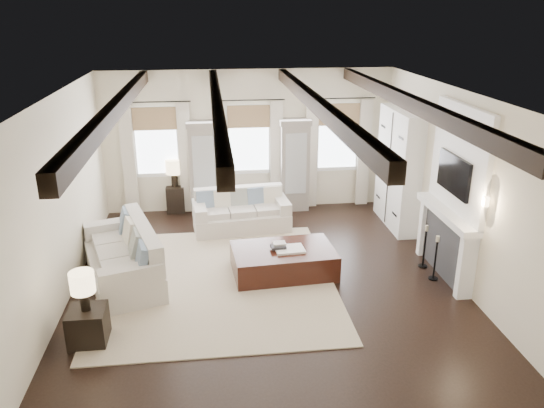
{
  "coord_description": "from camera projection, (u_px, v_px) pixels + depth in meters",
  "views": [
    {
      "loc": [
        -0.87,
        -7.98,
        4.45
      ],
      "look_at": [
        0.19,
        0.83,
        1.15
      ],
      "focal_mm": 35.0,
      "sensor_mm": 36.0,
      "label": 1
    }
  ],
  "objects": [
    {
      "name": "lamp_front",
      "position": [
        82.0,
        285.0,
        7.2
      ],
      "size": [
        0.34,
        0.34,
        0.58
      ],
      "color": "black",
      "rests_on": "side_table_front"
    },
    {
      "name": "book_lower",
      "position": [
        278.0,
        246.0,
        9.26
      ],
      "size": [
        0.27,
        0.22,
        0.04
      ],
      "primitive_type": "cube",
      "rotation": [
        0.0,
        0.0,
        0.07
      ],
      "color": "#262628",
      "rests_on": "tray"
    },
    {
      "name": "sofa_back",
      "position": [
        241.0,
        213.0,
        11.25
      ],
      "size": [
        2.07,
        1.09,
        0.85
      ],
      "color": "silver",
      "rests_on": "ground"
    },
    {
      "name": "ground",
      "position": [
        267.0,
        284.0,
        9.07
      ],
      "size": [
        7.5,
        7.5,
        0.0
      ],
      "primitive_type": "plane",
      "color": "black",
      "rests_on": "ground"
    },
    {
      "name": "tray",
      "position": [
        290.0,
        249.0,
        9.24
      ],
      "size": [
        0.53,
        0.42,
        0.04
      ],
      "primitive_type": "cube",
      "rotation": [
        0.0,
        0.0,
        0.07
      ],
      "color": "white",
      "rests_on": "ottoman"
    },
    {
      "name": "side_table_front",
      "position": [
        88.0,
        326.0,
        7.42
      ],
      "size": [
        0.52,
        0.52,
        0.52
      ],
      "primitive_type": "cube",
      "color": "black",
      "rests_on": "ground"
    },
    {
      "name": "book_upper",
      "position": [
        279.0,
        243.0,
        9.3
      ],
      "size": [
        0.23,
        0.19,
        0.03
      ],
      "primitive_type": "cube",
      "rotation": [
        0.0,
        0.0,
        0.07
      ],
      "color": "beige",
      "rests_on": "book_lower"
    },
    {
      "name": "area_rug",
      "position": [
        218.0,
        281.0,
        9.15
      ],
      "size": [
        3.95,
        4.29,
        0.02
      ],
      "primitive_type": "cube",
      "color": "#C2B398",
      "rests_on": "ground"
    },
    {
      "name": "ottoman",
      "position": [
        283.0,
        261.0,
        9.38
      ],
      "size": [
        1.85,
        1.24,
        0.47
      ],
      "primitive_type": "cube",
      "rotation": [
        0.0,
        0.0,
        0.07
      ],
      "color": "black",
      "rests_on": "ground"
    },
    {
      "name": "candlestick_far",
      "position": [
        424.0,
        250.0,
        9.57
      ],
      "size": [
        0.16,
        0.16,
        0.81
      ],
      "color": "black",
      "rests_on": "ground"
    },
    {
      "name": "sofa_left",
      "position": [
        126.0,
        259.0,
        9.11
      ],
      "size": [
        1.68,
        2.51,
        0.99
      ],
      "color": "silver",
      "rests_on": "ground"
    },
    {
      "name": "lamp_back",
      "position": [
        174.0,
        168.0,
        11.96
      ],
      "size": [
        0.37,
        0.37,
        0.63
      ],
      "color": "black",
      "rests_on": "side_table_back"
    },
    {
      "name": "candlestick_near",
      "position": [
        435.0,
        261.0,
        9.12
      ],
      "size": [
        0.17,
        0.17,
        0.82
      ],
      "color": "black",
      "rests_on": "ground"
    },
    {
      "name": "room_shell",
      "position": [
        303.0,
        162.0,
        9.33
      ],
      "size": [
        6.54,
        7.54,
        3.22
      ],
      "color": "#F4EACE",
      "rests_on": "ground"
    },
    {
      "name": "side_table_back",
      "position": [
        176.0,
        199.0,
        12.21
      ],
      "size": [
        0.41,
        0.41,
        0.61
      ],
      "primitive_type": "cube",
      "color": "black",
      "rests_on": "ground"
    }
  ]
}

